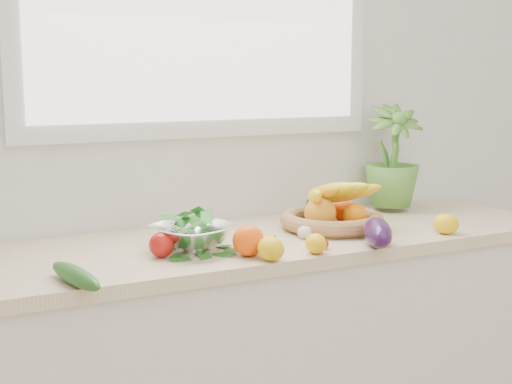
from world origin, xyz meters
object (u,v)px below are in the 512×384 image
fruit_basket (331,214)px  colander_with_spinach (193,230)px  eggplant (378,233)px  apple (162,245)px  potted_herb (393,155)px  cucumber (75,276)px

fruit_basket → colander_with_spinach: bearing=-173.0°
fruit_basket → colander_with_spinach: fruit_basket is taller
eggplant → fruit_basket: size_ratio=0.52×
fruit_basket → colander_with_spinach: size_ratio=1.37×
apple → potted_herb: size_ratio=0.19×
colander_with_spinach → apple: bearing=-162.0°
apple → eggplant: size_ratio=0.34×
eggplant → cucumber: size_ratio=0.82×
cucumber → fruit_basket: 0.95m
potted_herb → eggplant: bearing=-131.4°
potted_herb → cucumber: bearing=-161.5°
potted_herb → fruit_basket: bearing=-155.7°
apple → cucumber: 0.32m
eggplant → apple: bearing=164.5°
apple → cucumber: bearing=-150.4°
colander_with_spinach → eggplant: bearing=-22.2°
eggplant → fruit_basket: (0.01, 0.27, 0.01)m
cucumber → colander_with_spinach: colander_with_spinach is taller
apple → fruit_basket: size_ratio=0.17×
potted_herb → fruit_basket: 0.45m
cucumber → fruit_basket: fruit_basket is taller
apple → fruit_basket: 0.64m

